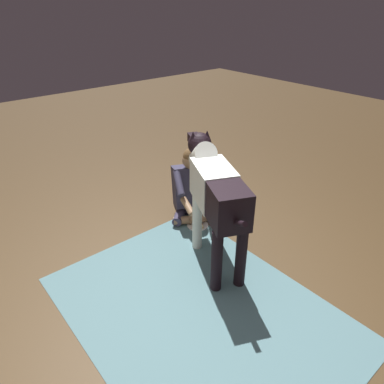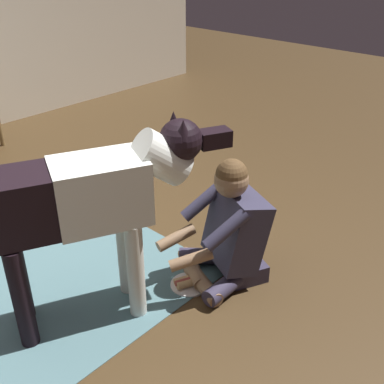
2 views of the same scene
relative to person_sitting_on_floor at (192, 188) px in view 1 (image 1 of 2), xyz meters
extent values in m
plane|color=#402E19|center=(-0.91, 0.70, -0.34)|extent=(15.72, 15.72, 0.00)
cube|color=slate|center=(-1.19, 0.92, -0.34)|extent=(2.45, 1.81, 0.01)
cube|color=#342F45|center=(0.09, -0.04, -0.28)|extent=(0.36, 0.41, 0.12)
cylinder|color=#342F45|center=(-0.12, -0.11, -0.28)|extent=(0.40, 0.11, 0.11)
cylinder|color=#8B6A4B|center=(-0.23, 0.01, -0.28)|extent=(0.22, 0.37, 0.09)
cylinder|color=#342F45|center=(0.01, 0.17, -0.28)|extent=(0.34, 0.38, 0.11)
cylinder|color=#8B6A4B|center=(-0.16, 0.17, -0.28)|extent=(0.26, 0.36, 0.09)
cube|color=#333147|center=(0.05, -0.02, 0.01)|extent=(0.45, 0.49, 0.51)
cylinder|color=#333147|center=(-0.17, -0.11, 0.15)|extent=(0.30, 0.20, 0.24)
cylinder|color=#8B6A4B|center=(-0.33, 0.02, -0.04)|extent=(0.26, 0.21, 0.12)
cylinder|color=#333147|center=(-0.02, 0.20, 0.15)|extent=(0.30, 0.20, 0.24)
cylinder|color=#8B6A4B|center=(-0.23, 0.24, -0.04)|extent=(0.28, 0.15, 0.12)
sphere|color=#8B6A4B|center=(0.00, 0.00, 0.36)|extent=(0.21, 0.21, 0.21)
sphere|color=brown|center=(0.00, 0.00, 0.40)|extent=(0.19, 0.19, 0.19)
cylinder|color=silver|center=(-0.53, 0.37, -0.04)|extent=(0.10, 0.10, 0.62)
cylinder|color=silver|center=(-0.63, 0.17, -0.04)|extent=(0.10, 0.10, 0.62)
cylinder|color=black|center=(-1.09, 0.63, -0.04)|extent=(0.10, 0.10, 0.62)
cylinder|color=black|center=(-1.19, 0.43, -0.04)|extent=(0.10, 0.10, 0.62)
cube|color=silver|center=(-0.70, 0.33, 0.45)|extent=(0.58, 0.50, 0.36)
cube|color=black|center=(-1.04, 0.49, 0.45)|extent=(0.51, 0.45, 0.34)
cylinder|color=silver|center=(-0.39, 0.18, 0.59)|extent=(0.42, 0.35, 0.34)
sphere|color=black|center=(-0.29, 0.13, 0.67)|extent=(0.24, 0.24, 0.24)
cube|color=black|center=(-0.10, 0.05, 0.65)|extent=(0.21, 0.17, 0.10)
cone|color=black|center=(-0.27, 0.20, 0.76)|extent=(0.11, 0.11, 0.11)
cone|color=black|center=(-0.33, 0.07, 0.76)|extent=(0.11, 0.11, 0.11)
cylinder|color=black|center=(-1.24, 0.58, 0.42)|extent=(0.30, 0.17, 0.21)
cylinder|color=silver|center=(-0.24, 0.11, -0.34)|extent=(0.24, 0.24, 0.01)
cylinder|color=tan|center=(-0.25, 0.09, -0.31)|extent=(0.19, 0.12, 0.05)
cylinder|color=tan|center=(-0.23, 0.13, -0.31)|extent=(0.19, 0.12, 0.05)
cylinder|color=#9E3D34|center=(-0.24, 0.11, -0.30)|extent=(0.19, 0.11, 0.04)
camera|label=1|loc=(-2.76, 2.31, 1.95)|focal=32.93mm
camera|label=2|loc=(-1.99, -1.51, 1.64)|focal=44.19mm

